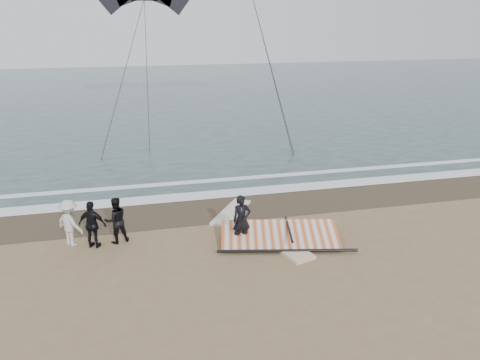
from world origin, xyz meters
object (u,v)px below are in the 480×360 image
at_px(board_white, 281,243).
at_px(board_cream, 231,212).
at_px(sail_rig, 276,235).
at_px(man_main, 242,220).

height_order(board_white, board_cream, board_white).
distance_m(board_white, board_cream, 2.96).
bearing_deg(sail_rig, board_white, -77.38).
bearing_deg(sail_rig, board_cream, 110.72).
distance_m(man_main, board_white, 1.46).
relative_size(man_main, board_white, 0.61).
bearing_deg(man_main, board_cream, 81.72).
xyz_separation_m(board_white, board_cream, (-1.01, 2.78, -0.00)).
bearing_deg(board_cream, man_main, -60.49).
xyz_separation_m(man_main, sail_rig, (1.13, -0.12, -0.61)).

